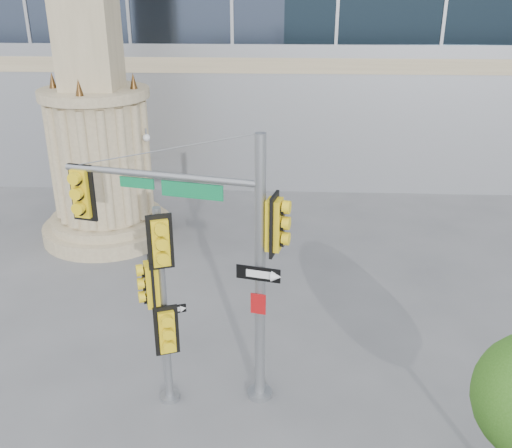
{
  "coord_description": "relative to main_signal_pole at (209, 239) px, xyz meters",
  "views": [
    {
      "loc": [
        0.07,
        -9.04,
        8.18
      ],
      "look_at": [
        -0.48,
        2.0,
        3.5
      ],
      "focal_mm": 40.0,
      "sensor_mm": 36.0,
      "label": 1
    }
  ],
  "objects": [
    {
      "name": "main_signal_pole",
      "position": [
        0.0,
        0.0,
        0.0
      ],
      "size": [
        4.39,
        1.38,
        5.75
      ],
      "rotation": [
        0.0,
        0.0,
        -0.23
      ],
      "color": "slate",
      "rests_on": "ground"
    },
    {
      "name": "ground",
      "position": [
        1.35,
        -1.05,
        -3.56
      ],
      "size": [
        120.0,
        120.0,
        0.0
      ],
      "primitive_type": "plane",
      "color": "#545456",
      "rests_on": "ground"
    },
    {
      "name": "secondary_signal_pole",
      "position": [
        -0.9,
        -0.55,
        -0.99
      ],
      "size": [
        0.82,
        0.59,
        4.39
      ],
      "rotation": [
        0.0,
        0.0,
        0.36
      ],
      "color": "slate",
      "rests_on": "ground"
    },
    {
      "name": "monument",
      "position": [
        -4.65,
        7.95,
        1.96
      ],
      "size": [
        4.4,
        4.4,
        16.6
      ],
      "color": "gray",
      "rests_on": "ground"
    }
  ]
}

